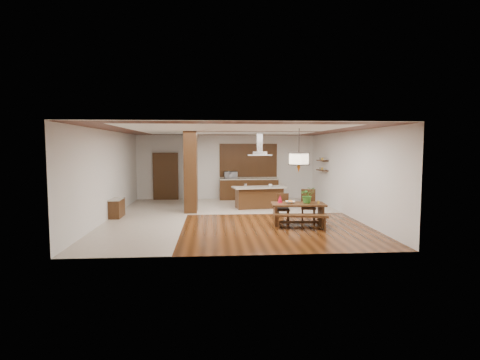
{
  "coord_description": "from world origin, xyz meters",
  "views": [
    {
      "loc": [
        -0.61,
        -12.41,
        2.34
      ],
      "look_at": [
        0.3,
        0.0,
        1.25
      ],
      "focal_mm": 28.0,
      "sensor_mm": 36.0,
      "label": 1
    }
  ],
  "objects": [
    {
      "name": "dining_bench",
      "position": [
        1.91,
        -2.01,
        0.21
      ],
      "size": [
        1.53,
        0.59,
        0.42
      ],
      "primitive_type": null,
      "rotation": [
        0.0,
        0.0,
        -0.18
      ],
      "color": "#311C0D",
      "rests_on": "ground"
    },
    {
      "name": "microwave",
      "position": [
        0.19,
        4.16,
        1.11
      ],
      "size": [
        0.6,
        0.44,
        0.31
      ],
      "primitive_type": "imported",
      "rotation": [
        0.0,
        0.0,
        0.1
      ],
      "color": "silver",
      "rests_on": "rear_counter"
    },
    {
      "name": "partition_stub",
      "position": [
        -1.4,
        3.3,
        1.45
      ],
      "size": [
        0.18,
        2.4,
        2.9
      ],
      "primitive_type": "cube",
      "color": "silver",
      "rests_on": "ground"
    },
    {
      "name": "tile_kitchen",
      "position": [
        1.25,
        2.5,
        0.01
      ],
      "size": [
        5.5,
        4.0,
        0.01
      ],
      "primitive_type": "cube",
      "color": "beige",
      "rests_on": "ground"
    },
    {
      "name": "foliage_plant",
      "position": [
        2.24,
        -1.42,
        0.91
      ],
      "size": [
        0.44,
        0.38,
        0.49
      ],
      "primitive_type": "imported",
      "rotation": [
        0.0,
        0.0,
        -0.0
      ],
      "color": "#347426",
      "rests_on": "dining_table"
    },
    {
      "name": "gold_ornament",
      "position": [
        2.53,
        -1.57,
        0.71
      ],
      "size": [
        0.07,
        0.07,
        0.09
      ],
      "primitive_type": "cylinder",
      "rotation": [
        0.0,
        0.0,
        -0.13
      ],
      "color": "gold",
      "rests_on": "dining_table"
    },
    {
      "name": "shelf_lower",
      "position": [
        3.87,
        2.6,
        1.4
      ],
      "size": [
        0.26,
        0.9,
        0.04
      ],
      "primitive_type": "cube",
      "color": "#311C0D",
      "rests_on": "room_shell"
    },
    {
      "name": "fruit_bowl",
      "position": [
        1.7,
        -1.45,
        0.7
      ],
      "size": [
        0.31,
        0.31,
        0.07
      ],
      "primitive_type": "imported",
      "rotation": [
        0.0,
        0.0,
        -0.1
      ],
      "color": "beige",
      "rests_on": "dining_table"
    },
    {
      "name": "kitchen_window",
      "position": [
        1.0,
        4.46,
        1.75
      ],
      "size": [
        2.6,
        0.08,
        1.5
      ],
      "primitive_type": "cube",
      "color": "brown",
      "rests_on": "room_shell"
    },
    {
      "name": "rear_counter",
      "position": [
        1.0,
        4.2,
        0.48
      ],
      "size": [
        2.6,
        0.62,
        0.95
      ],
      "color": "#311C0D",
      "rests_on": "ground"
    },
    {
      "name": "range_hood",
      "position": [
        1.17,
        1.77,
        2.46
      ],
      "size": [
        0.9,
        0.55,
        0.87
      ],
      "primitive_type": null,
      "color": "silver",
      "rests_on": "room_shell"
    },
    {
      "name": "napkin_cone",
      "position": [
        1.43,
        -1.28,
        0.78
      ],
      "size": [
        0.18,
        0.18,
        0.24
      ],
      "primitive_type": "cone",
      "rotation": [
        0.0,
        0.0,
        -0.25
      ],
      "color": "#A70B22",
      "rests_on": "dining_table"
    },
    {
      "name": "soffit_band",
      "position": [
        0.0,
        0.0,
        2.88
      ],
      "size": [
        8.0,
        9.0,
        0.02
      ],
      "primitive_type": "cube",
      "color": "#37170D",
      "rests_on": "room_shell"
    },
    {
      "name": "pendant_lantern",
      "position": [
        1.95,
        -1.44,
        2.25
      ],
      "size": [
        0.64,
        0.64,
        1.31
      ],
      "primitive_type": null,
      "color": "beige",
      "rests_on": "room_shell"
    },
    {
      "name": "dining_chair_left",
      "position": [
        1.59,
        -0.93,
        0.44
      ],
      "size": [
        0.42,
        0.42,
        0.88
      ],
      "primitive_type": null,
      "rotation": [
        0.0,
        0.0,
        -0.07
      ],
      "color": "#311C0D",
      "rests_on": "ground"
    },
    {
      "name": "partition_pier",
      "position": [
        -1.4,
        1.2,
        1.45
      ],
      "size": [
        0.45,
        1.0,
        2.9
      ],
      "primitive_type": "cube",
      "color": "#311C0D",
      "rests_on": "ground"
    },
    {
      "name": "tile_hallway",
      "position": [
        -2.75,
        0.0,
        0.01
      ],
      "size": [
        2.5,
        9.0,
        0.01
      ],
      "primitive_type": "cube",
      "color": "beige",
      "rests_on": "ground"
    },
    {
      "name": "shelf_upper",
      "position": [
        3.87,
        2.6,
        1.8
      ],
      "size": [
        0.26,
        0.9,
        0.04
      ],
      "primitive_type": "cube",
      "color": "#311C0D",
      "rests_on": "room_shell"
    },
    {
      "name": "hallway_console",
      "position": [
        -3.81,
        0.2,
        0.32
      ],
      "size": [
        0.37,
        0.88,
        0.63
      ],
      "primitive_type": "cube",
      "color": "#311C0D",
      "rests_on": "ground"
    },
    {
      "name": "dining_table",
      "position": [
        1.95,
        -1.44,
        0.49
      ],
      "size": [
        1.64,
        0.91,
        0.66
      ],
      "rotation": [
        0.0,
        0.0,
        -0.07
      ],
      "color": "#311C0D",
      "rests_on": "ground"
    },
    {
      "name": "room_shell",
      "position": [
        0.0,
        0.0,
        2.06
      ],
      "size": [
        9.0,
        9.04,
        2.92
      ],
      "color": "#391C0A",
      "rests_on": "ground"
    },
    {
      "name": "island_cup",
      "position": [
        1.59,
        1.7,
        0.89
      ],
      "size": [
        0.16,
        0.16,
        0.11
      ],
      "primitive_type": "imported",
      "rotation": [
        0.0,
        0.0,
        0.24
      ],
      "color": "silver",
      "rests_on": "kitchen_island"
    },
    {
      "name": "hallway_doorway",
      "position": [
        -2.7,
        4.4,
        1.05
      ],
      "size": [
        1.1,
        0.2,
        2.1
      ],
      "primitive_type": "cube",
      "color": "#311C0D",
      "rests_on": "ground"
    },
    {
      "name": "kitchen_island",
      "position": [
        1.17,
        1.77,
        0.43
      ],
      "size": [
        2.13,
        1.17,
        0.84
      ],
      "rotation": [
        0.0,
        0.0,
        0.15
      ],
      "color": "#311C0D",
      "rests_on": "ground"
    },
    {
      "name": "dining_chair_right",
      "position": [
        2.38,
        -0.98,
        0.51
      ],
      "size": [
        0.53,
        0.53,
        1.01
      ],
      "primitive_type": null,
      "rotation": [
        0.0,
        0.0,
        -0.21
      ],
      "color": "#311C0D",
      "rests_on": "ground"
    }
  ]
}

